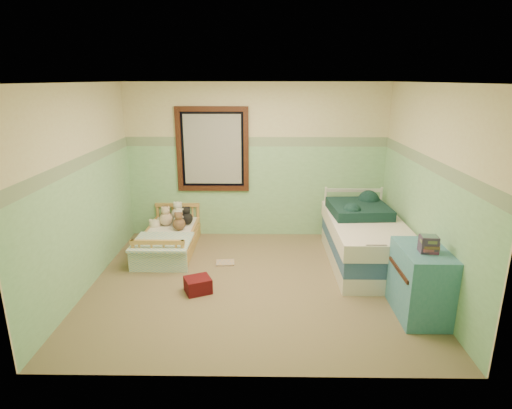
{
  "coord_description": "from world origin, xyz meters",
  "views": [
    {
      "loc": [
        0.09,
        -4.95,
        2.54
      ],
      "look_at": [
        0.02,
        0.35,
        0.96
      ],
      "focal_mm": 29.56,
      "sensor_mm": 36.0,
      "label": 1
    }
  ],
  "objects_px": {
    "floor_book": "(225,263)",
    "toddler_bed_frame": "(170,245)",
    "plush_floor_cream": "(156,236)",
    "twin_bed_frame": "(364,257)",
    "plush_floor_tan": "(142,253)",
    "dresser": "(420,282)",
    "red_pillow": "(198,285)"
  },
  "relations": [
    {
      "from": "toddler_bed_frame",
      "to": "twin_bed_frame",
      "type": "xyz_separation_m",
      "value": [
        2.87,
        -0.45,
        0.01
      ]
    },
    {
      "from": "plush_floor_tan",
      "to": "twin_bed_frame",
      "type": "xyz_separation_m",
      "value": [
        3.19,
        -0.08,
        -0.01
      ]
    },
    {
      "from": "toddler_bed_frame",
      "to": "floor_book",
      "type": "bearing_deg",
      "value": -27.63
    },
    {
      "from": "plush_floor_tan",
      "to": "dresser",
      "type": "xyz_separation_m",
      "value": [
        3.49,
        -1.41,
        0.28
      ]
    },
    {
      "from": "toddler_bed_frame",
      "to": "plush_floor_tan",
      "type": "height_order",
      "value": "plush_floor_tan"
    },
    {
      "from": "plush_floor_cream",
      "to": "dresser",
      "type": "bearing_deg",
      "value": -30.62
    },
    {
      "from": "toddler_bed_frame",
      "to": "red_pillow",
      "type": "height_order",
      "value": "toddler_bed_frame"
    },
    {
      "from": "plush_floor_cream",
      "to": "red_pillow",
      "type": "height_order",
      "value": "plush_floor_cream"
    },
    {
      "from": "plush_floor_tan",
      "to": "twin_bed_frame",
      "type": "relative_size",
      "value": 0.12
    },
    {
      "from": "plush_floor_tan",
      "to": "red_pillow",
      "type": "relative_size",
      "value": 0.76
    },
    {
      "from": "floor_book",
      "to": "toddler_bed_frame",
      "type": "bearing_deg",
      "value": 147.6
    },
    {
      "from": "toddler_bed_frame",
      "to": "red_pillow",
      "type": "bearing_deg",
      "value": -64.42
    },
    {
      "from": "plush_floor_cream",
      "to": "plush_floor_tan",
      "type": "xyz_separation_m",
      "value": [
        -0.05,
        -0.62,
        -0.03
      ]
    },
    {
      "from": "dresser",
      "to": "floor_book",
      "type": "bearing_deg",
      "value": 149.88
    },
    {
      "from": "plush_floor_tan",
      "to": "floor_book",
      "type": "xyz_separation_m",
      "value": [
        1.22,
        -0.1,
        -0.1
      ]
    },
    {
      "from": "floor_book",
      "to": "plush_floor_cream",
      "type": "bearing_deg",
      "value": 143.65
    },
    {
      "from": "plush_floor_tan",
      "to": "floor_book",
      "type": "distance_m",
      "value": 1.22
    },
    {
      "from": "plush_floor_cream",
      "to": "twin_bed_frame",
      "type": "distance_m",
      "value": 3.22
    },
    {
      "from": "dresser",
      "to": "floor_book",
      "type": "xyz_separation_m",
      "value": [
        -2.27,
        1.32,
        -0.38
      ]
    },
    {
      "from": "floor_book",
      "to": "plush_floor_tan",
      "type": "bearing_deg",
      "value": 170.72
    },
    {
      "from": "toddler_bed_frame",
      "to": "twin_bed_frame",
      "type": "bearing_deg",
      "value": -8.84
    },
    {
      "from": "red_pillow",
      "to": "twin_bed_frame",
      "type": "bearing_deg",
      "value": 21.01
    },
    {
      "from": "dresser",
      "to": "floor_book",
      "type": "height_order",
      "value": "dresser"
    },
    {
      "from": "toddler_bed_frame",
      "to": "plush_floor_cream",
      "type": "bearing_deg",
      "value": 137.65
    },
    {
      "from": "plush_floor_cream",
      "to": "floor_book",
      "type": "bearing_deg",
      "value": -31.58
    },
    {
      "from": "toddler_bed_frame",
      "to": "red_pillow",
      "type": "xyz_separation_m",
      "value": [
        0.63,
        -1.31,
        -0.0
      ]
    },
    {
      "from": "red_pillow",
      "to": "plush_floor_cream",
      "type": "bearing_deg",
      "value": 120.02
    },
    {
      "from": "twin_bed_frame",
      "to": "red_pillow",
      "type": "height_order",
      "value": "twin_bed_frame"
    },
    {
      "from": "plush_floor_tan",
      "to": "twin_bed_frame",
      "type": "distance_m",
      "value": 3.19
    },
    {
      "from": "twin_bed_frame",
      "to": "dresser",
      "type": "height_order",
      "value": "dresser"
    },
    {
      "from": "twin_bed_frame",
      "to": "floor_book",
      "type": "bearing_deg",
      "value": -179.41
    },
    {
      "from": "plush_floor_tan",
      "to": "toddler_bed_frame",
      "type": "bearing_deg",
      "value": 48.73
    }
  ]
}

